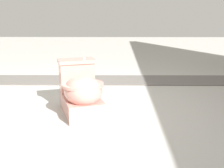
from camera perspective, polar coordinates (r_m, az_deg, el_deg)
ground_plane at (r=3.11m, az=-8.87°, el=-5.43°), size 14.00×14.00×0.00m
gravel_strip at (r=4.36m, az=0.46°, el=0.71°), size 0.56×8.00×0.01m
toilet at (r=3.03m, az=-5.66°, el=-1.46°), size 0.71×0.54×0.52m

